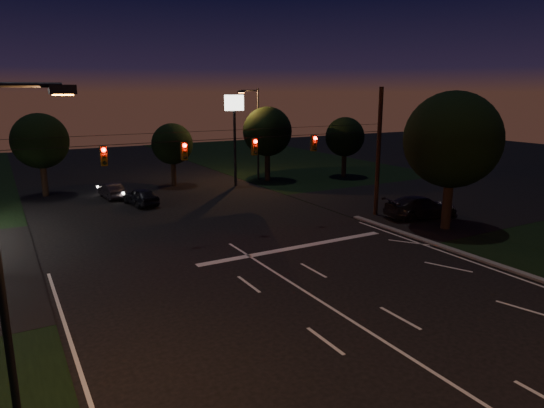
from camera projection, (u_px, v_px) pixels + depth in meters
ground at (403, 353)px, 16.42m from camera, size 140.00×140.00×0.00m
cross_street_right at (442, 200)px, 39.61m from camera, size 20.00×16.00×0.02m
stop_bar at (296, 247)px, 27.60m from camera, size 12.00×0.50×0.01m
utility_pole_right at (375, 215)px, 34.90m from camera, size 0.30×0.30×9.00m
signal_span at (221, 148)px, 27.85m from camera, size 24.00×0.40×1.56m
pole_sign_right at (234, 119)px, 44.27m from camera, size 1.80×0.30×8.40m
street_light_left at (7, 238)px, 11.52m from camera, size 2.20×0.35×9.00m
street_light_right_far at (256, 127)px, 47.75m from camera, size 2.20×0.35×9.00m
tree_right_near at (451, 141)px, 30.27m from camera, size 6.00×6.00×8.76m
tree_far_b at (40, 142)px, 40.43m from camera, size 4.60×4.60×6.98m
tree_far_c at (172, 144)px, 45.03m from camera, size 3.80×3.80×5.86m
tree_far_d at (267, 132)px, 47.49m from camera, size 4.80×4.80×7.30m
tree_far_e at (344, 137)px, 49.79m from camera, size 4.00×4.00×6.18m
car_oncoming_a at (141, 197)px, 37.82m from camera, size 2.23×4.21×1.37m
car_oncoming_b at (112, 191)px, 40.36m from camera, size 1.66×3.92×1.26m
car_cross at (421, 207)px, 33.94m from camera, size 5.66×3.10×1.55m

